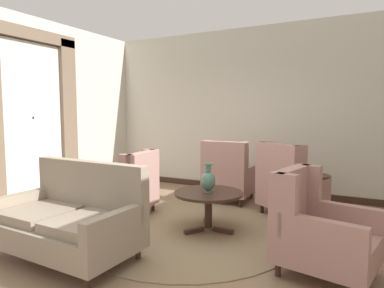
% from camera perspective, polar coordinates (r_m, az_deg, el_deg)
% --- Properties ---
extents(ground, '(8.64, 8.64, 0.00)m').
position_cam_1_polar(ground, '(4.40, -2.91, -15.62)').
color(ground, '#896B51').
extents(wall_back, '(6.33, 0.08, 3.19)m').
position_cam_1_polar(wall_back, '(6.77, 9.85, 5.48)').
color(wall_back, beige).
rests_on(wall_back, ground).
extents(wall_left, '(0.08, 4.08, 3.19)m').
position_cam_1_polar(wall_left, '(6.81, -21.89, 5.17)').
color(wall_left, beige).
rests_on(wall_left, ground).
extents(baseboard_back, '(6.17, 0.03, 0.12)m').
position_cam_1_polar(baseboard_back, '(6.89, 9.50, -7.41)').
color(baseboard_back, '#382319').
rests_on(baseboard_back, ground).
extents(area_rug, '(2.80, 2.80, 0.01)m').
position_cam_1_polar(area_rug, '(4.64, -0.95, -14.40)').
color(area_rug, '#847051').
rests_on(area_rug, ground).
extents(window_with_curtains, '(0.12, 1.80, 2.81)m').
position_cam_1_polar(window_with_curtains, '(6.40, -25.03, 5.41)').
color(window_with_curtains, silver).
extents(coffee_table, '(0.91, 0.91, 0.53)m').
position_cam_1_polar(coffee_table, '(4.56, 2.75, -9.11)').
color(coffee_table, '#382319').
rests_on(coffee_table, ground).
extents(porcelain_vase, '(0.19, 0.19, 0.39)m').
position_cam_1_polar(porcelain_vase, '(4.48, 2.71, -6.04)').
color(porcelain_vase, '#4C7A66').
rests_on(porcelain_vase, coffee_table).
extents(settee, '(1.63, 0.92, 1.01)m').
position_cam_1_polar(settee, '(4.03, -19.70, -11.85)').
color(settee, gray).
rests_on(settee, ground).
extents(armchair_near_sideboard, '(0.81, 0.88, 1.08)m').
position_cam_1_polar(armchair_near_sideboard, '(6.05, 6.05, -5.39)').
color(armchair_near_sideboard, tan).
rests_on(armchair_near_sideboard, ground).
extents(armchair_back_corner, '(0.91, 0.88, 0.99)m').
position_cam_1_polar(armchair_back_corner, '(5.30, -10.56, -7.20)').
color(armchair_back_corner, tan).
rests_on(armchair_back_corner, ground).
extents(armchair_foreground_right, '(0.99, 0.89, 1.01)m').
position_cam_1_polar(armchair_foreground_right, '(3.62, 20.23, -13.43)').
color(armchair_foreground_right, tan).
rests_on(armchair_foreground_right, ground).
extents(armchair_beside_settee, '(1.09, 1.09, 1.12)m').
position_cam_1_polar(armchair_beside_settee, '(5.40, 15.78, -6.71)').
color(armchair_beside_settee, tan).
rests_on(armchair_beside_settee, ground).
extents(side_table, '(0.45, 0.45, 0.71)m').
position_cam_1_polar(side_table, '(5.09, 19.48, -8.03)').
color(side_table, '#382319').
rests_on(side_table, ground).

